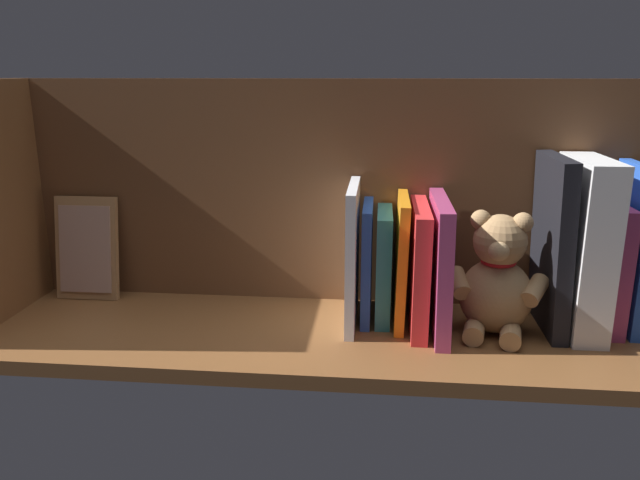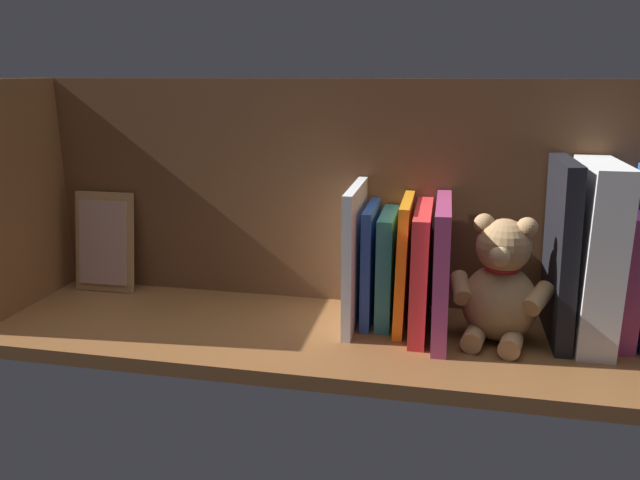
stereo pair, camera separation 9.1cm
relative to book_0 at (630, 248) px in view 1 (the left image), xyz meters
The scene contains 14 objects.
ground_plane 49.06cm from the book_0, ahead, with size 107.05×31.25×2.20cm, color brown.
shelf_back_panel 47.75cm from the book_0, ahead, with size 107.05×1.50×37.43cm, color brown.
book_0 is the anchor object (origin of this frame).
book_1 4.11cm from the book_0, ahead, with size 2.47×13.36×19.49cm, color #B23F72.
dictionary_thick_white 7.64cm from the book_0, 12.80° to the left, with size 5.17×16.30×26.38cm, color silver.
book_2 12.07cm from the book_0, ahead, with size 2.39×15.84×26.60cm, color black.
teddy_bear 21.18cm from the book_0, 12.29° to the left, with size 14.95×13.59×18.84cm.
book_3 29.01cm from the book_0, ahead, with size 2.18×19.46×20.20cm, color #B23F72.
book_4 32.01cm from the book_0, ahead, with size 2.41×17.79×18.98cm, color red.
book_5 34.59cm from the book_0, ahead, with size 1.48×14.84×19.91cm, color orange.
book_6 37.34cm from the book_0, ahead, with size 2.32×12.87×17.49cm, color teal.
book_7 39.93cm from the book_0, ahead, with size 1.47×13.11×18.55cm, color blue.
book_8 42.09cm from the book_0, ahead, with size 1.46×16.82×21.89cm, color silver.
picture_frame_leaning 88.72cm from the book_0, ahead, with size 10.90×4.10×17.90cm.
Camera 1 is at (-8.76, 87.15, 38.20)cm, focal length 34.18 mm.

